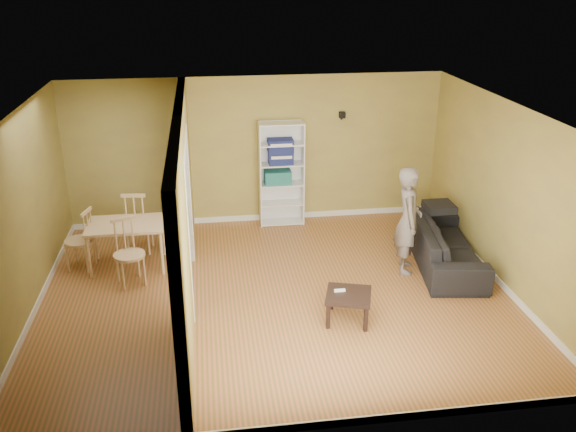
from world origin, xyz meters
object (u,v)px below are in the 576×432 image
at_px(person, 409,211).
at_px(chair_near, 129,253).
at_px(dining_table, 126,228).
at_px(chair_left, 79,239).
at_px(coffee_table, 348,298).
at_px(chair_far, 138,220).
at_px(bookshelf, 281,173).
at_px(sofa, 446,238).

relative_size(person, chair_near, 1.94).
height_order(dining_table, chair_left, chair_left).
distance_m(person, chair_near, 4.10).
distance_m(person, dining_table, 4.23).
height_order(person, coffee_table, person).
bearing_deg(chair_far, coffee_table, 144.31).
height_order(person, dining_table, person).
distance_m(coffee_table, chair_left, 4.20).
bearing_deg(person, bookshelf, 50.15).
bearing_deg(dining_table, chair_left, 177.12).
height_order(sofa, dining_table, sofa).
height_order(chair_left, chair_far, chair_far).
distance_m(coffee_table, chair_near, 3.21).
height_order(coffee_table, dining_table, dining_table).
bearing_deg(person, chair_near, 101.14).
relative_size(coffee_table, chair_far, 0.54).
distance_m(bookshelf, chair_far, 2.60).
bearing_deg(chair_left, bookshelf, 127.84).
relative_size(coffee_table, chair_near, 0.58).
xyz_separation_m(person, chair_left, (-4.87, 0.74, -0.47)).
bearing_deg(dining_table, person, -9.59).
relative_size(sofa, person, 1.16).
relative_size(sofa, chair_left, 2.30).
distance_m(sofa, person, 0.86).
xyz_separation_m(sofa, bookshelf, (-2.28, 2.01, 0.50)).
height_order(coffee_table, chair_near, chair_near).
xyz_separation_m(person, chair_far, (-4.03, 1.25, -0.43)).
bearing_deg(person, chair_far, 85.66).
height_order(sofa, chair_left, chair_left).
xyz_separation_m(dining_table, chair_left, (-0.71, 0.04, -0.15)).
height_order(chair_near, chair_far, chair_far).
xyz_separation_m(sofa, person, (-0.67, -0.12, 0.53)).
relative_size(bookshelf, chair_left, 1.91).
height_order(person, bookshelf, person).
distance_m(person, chair_far, 4.24).
bearing_deg(sofa, chair_left, 92.04).
relative_size(sofa, chair_far, 2.11).
height_order(dining_table, chair_far, chair_far).
bearing_deg(coffee_table, dining_table, 146.43).
bearing_deg(chair_far, sofa, 172.29).
bearing_deg(sofa, person, 108.50).
bearing_deg(bookshelf, dining_table, -150.80).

